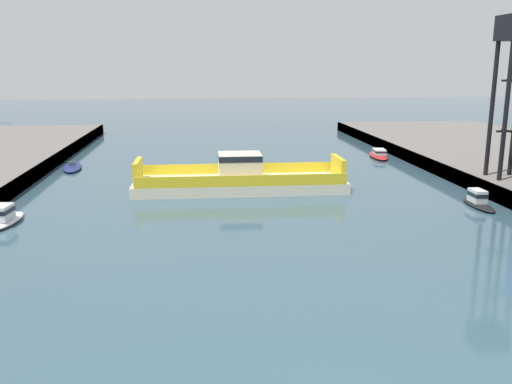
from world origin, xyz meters
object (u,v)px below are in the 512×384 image
(chain_ferry, at_px, (240,179))
(moored_boat_near_left, at_px, (72,167))
(moored_boat_mid_left, at_px, (3,217))
(moored_boat_upstream_a, at_px, (379,154))
(moored_boat_mid_right, at_px, (478,200))

(chain_ferry, bearing_deg, moored_boat_near_left, 145.08)
(moored_boat_mid_left, bearing_deg, moored_boat_upstream_a, 35.04)
(moored_boat_near_left, distance_m, moored_boat_mid_left, 24.58)
(chain_ferry, distance_m, moored_boat_near_left, 24.40)
(chain_ferry, height_order, moored_boat_near_left, chain_ferry)
(chain_ferry, distance_m, moored_boat_mid_left, 22.75)
(moored_boat_mid_left, height_order, moored_boat_mid_right, moored_boat_mid_left)
(moored_boat_near_left, xyz_separation_m, moored_boat_mid_right, (41.23, -23.08, 0.37))
(chain_ferry, relative_size, moored_boat_near_left, 2.95)
(chain_ferry, bearing_deg, moored_boat_upstream_a, 40.94)
(moored_boat_mid_right, distance_m, moored_boat_upstream_a, 27.31)
(moored_boat_near_left, xyz_separation_m, moored_boat_mid_left, (-0.12, -24.58, 0.40))
(moored_boat_mid_right, height_order, moored_boat_upstream_a, moored_boat_mid_right)
(chain_ferry, xyz_separation_m, moored_boat_mid_right, (21.23, -9.11, -0.54))
(moored_boat_near_left, xyz_separation_m, moored_boat_upstream_a, (40.98, 4.23, 0.24))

